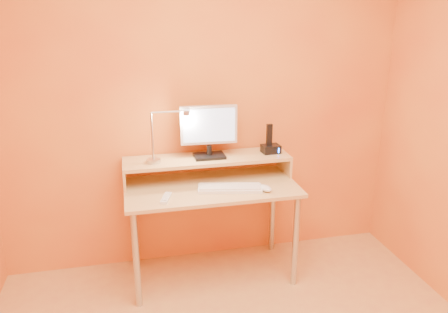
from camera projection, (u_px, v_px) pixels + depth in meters
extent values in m
cube|color=orange|center=(202.00, 102.00, 3.18)|extent=(3.00, 0.04, 2.50)
cylinder|color=#B4B4B4|center=(136.00, 260.00, 2.83)|extent=(0.04, 0.04, 0.69)
cylinder|color=#B4B4B4|center=(296.00, 241.00, 3.06)|extent=(0.04, 0.04, 0.69)
cylinder|color=#B4B4B4|center=(134.00, 225.00, 3.29)|extent=(0.04, 0.04, 0.69)
cylinder|color=#B4B4B4|center=(272.00, 211.00, 3.52)|extent=(0.04, 0.04, 0.69)
cube|color=tan|center=(211.00, 187.00, 3.06)|extent=(1.20, 0.60, 0.02)
cube|color=tan|center=(124.00, 176.00, 3.05)|extent=(0.02, 0.30, 0.14)
cube|color=tan|center=(284.00, 163.00, 3.29)|extent=(0.02, 0.30, 0.14)
cube|color=tan|center=(207.00, 159.00, 3.15)|extent=(1.20, 0.30, 0.02)
cube|color=black|center=(209.00, 156.00, 3.14)|extent=(0.22, 0.16, 0.02)
cylinder|color=black|center=(209.00, 150.00, 3.13)|extent=(0.04, 0.04, 0.07)
cube|color=silver|center=(209.00, 125.00, 3.08)|extent=(0.41, 0.06, 0.28)
cube|color=black|center=(208.00, 124.00, 3.10)|extent=(0.36, 0.03, 0.23)
cube|color=#A9C1ED|center=(209.00, 125.00, 3.06)|extent=(0.37, 0.02, 0.24)
cylinder|color=#B4B4B4|center=(153.00, 161.00, 3.03)|extent=(0.10, 0.10, 0.02)
cylinder|color=#B4B4B4|center=(152.00, 136.00, 2.97)|extent=(0.01, 0.01, 0.33)
cylinder|color=#B4B4B4|center=(169.00, 112.00, 2.94)|extent=(0.24, 0.01, 0.01)
cylinder|color=#B4B4B4|center=(186.00, 113.00, 2.97)|extent=(0.04, 0.04, 0.03)
cylinder|color=#FFEAC6|center=(186.00, 115.00, 2.98)|extent=(0.03, 0.03, 0.00)
cube|color=black|center=(271.00, 149.00, 3.23)|extent=(0.14, 0.11, 0.06)
cube|color=black|center=(269.00, 135.00, 3.19)|extent=(0.04, 0.03, 0.16)
cube|color=#1D81FF|center=(279.00, 150.00, 3.19)|extent=(0.01, 0.00, 0.04)
cube|color=white|center=(230.00, 189.00, 2.97)|extent=(0.45, 0.22, 0.02)
ellipsoid|color=silver|center=(265.00, 188.00, 2.96)|extent=(0.10, 0.13, 0.04)
cube|color=white|center=(166.00, 198.00, 2.83)|extent=(0.09, 0.17, 0.02)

